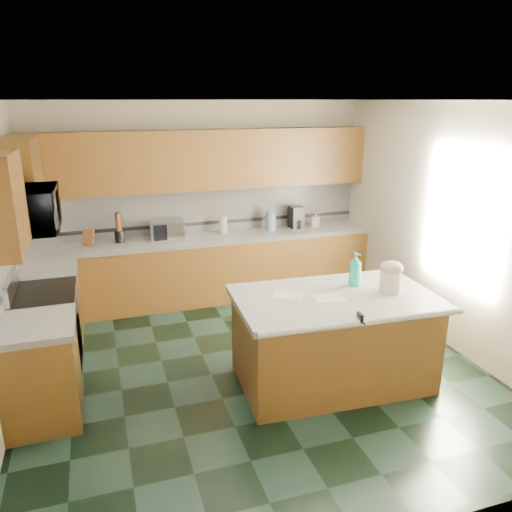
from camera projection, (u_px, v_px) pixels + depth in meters
name	position (u px, v px, depth m)	size (l,w,h in m)	color
floor	(253.00, 368.00, 5.26)	(4.60, 4.60, 0.00)	black
ceiling	(252.00, 100.00, 4.45)	(4.60, 4.60, 0.00)	white
wall_back	(202.00, 201.00, 6.96)	(4.60, 0.04, 2.70)	beige
wall_front	(380.00, 357.00, 2.75)	(4.60, 0.04, 2.70)	beige
wall_right	(451.00, 227.00, 5.54)	(0.04, 4.60, 2.70)	beige
back_base_cab	(209.00, 270.00, 6.95)	(4.60, 0.60, 0.86)	#3E2812
back_countertop	(208.00, 239.00, 6.81)	(4.60, 0.64, 0.06)	white
back_upper_cab	(204.00, 160.00, 6.61)	(4.60, 0.33, 0.78)	#3E2812
back_backsplash	(203.00, 210.00, 6.96)	(4.60, 0.02, 0.63)	silver
back_accent_band	(203.00, 223.00, 7.02)	(4.60, 0.01, 0.05)	black
left_base_cab_rear	(52.00, 307.00, 5.71)	(0.60, 0.82, 0.86)	#3E2812
left_counter_rear	(47.00, 270.00, 5.57)	(0.64, 0.82, 0.06)	white
left_base_cab_front	(42.00, 374.00, 4.32)	(0.60, 0.72, 0.86)	#3E2812
left_counter_front	(35.00, 326.00, 4.19)	(0.64, 0.72, 0.06)	white
left_backsplash	(5.00, 262.00, 4.71)	(0.02, 2.30, 0.63)	silver
left_accent_band	(8.00, 282.00, 4.77)	(0.01, 2.30, 0.05)	black
left_upper_cab_rear	(22.00, 174.00, 5.34)	(0.33, 1.09, 0.78)	#3E2812
range_body	(48.00, 336.00, 4.99)	(0.60, 0.76, 0.88)	#B7B7BC
range_oven_door	(79.00, 336.00, 5.09)	(0.02, 0.68, 0.55)	black
range_cooktop	(42.00, 294.00, 4.85)	(0.62, 0.78, 0.04)	black
range_handle	(78.00, 301.00, 4.98)	(0.02, 0.02, 0.66)	#B7B7BC
range_backguard	(11.00, 285.00, 4.74)	(0.06, 0.76, 0.18)	#B7B7BC
microwave	(30.00, 210.00, 4.60)	(0.73, 0.50, 0.41)	#B7B7BC
island_base	(333.00, 342.00, 4.90)	(1.80, 1.03, 0.86)	#3E2812
island_top	(335.00, 299.00, 4.76)	(1.90, 1.13, 0.06)	white
island_bullnose	(365.00, 323.00, 4.25)	(0.06, 0.06, 1.90)	white
treat_jar	(390.00, 282.00, 4.81)	(0.20, 0.20, 0.21)	silver
treat_jar_lid	(391.00, 268.00, 4.77)	(0.22, 0.22, 0.14)	#D2A1A4
treat_jar_knob	(392.00, 263.00, 4.75)	(0.03, 0.03, 0.07)	tan
treat_jar_knob_end_l	(389.00, 264.00, 4.74)	(0.04, 0.04, 0.04)	tan
treat_jar_knob_end_r	(395.00, 263.00, 4.76)	(0.04, 0.04, 0.04)	tan
soap_bottle_island	(355.00, 269.00, 4.97)	(0.13, 0.13, 0.34)	#21AE94
paper_sheet_a	(329.00, 298.00, 4.69)	(0.28, 0.21, 0.00)	white
paper_sheet_b	(288.00, 295.00, 4.76)	(0.29, 0.21, 0.00)	white
clamp_body	(360.00, 318.00, 4.24)	(0.03, 0.09, 0.08)	black
clamp_handle	(363.00, 323.00, 4.20)	(0.01, 0.01, 0.06)	black
knife_block	(89.00, 237.00, 6.36)	(0.12, 0.10, 0.21)	#472814
utensil_crock	(120.00, 236.00, 6.50)	(0.13, 0.13, 0.16)	black
utensil_bundle	(118.00, 222.00, 6.44)	(0.07, 0.07, 0.23)	#472814
toaster_oven	(167.00, 230.00, 6.65)	(0.44, 0.30, 0.25)	#B7B7BC
toaster_oven_door	(169.00, 232.00, 6.52)	(0.40, 0.01, 0.21)	black
paper_towel	(223.00, 225.00, 6.92)	(0.11, 0.11, 0.25)	white
paper_towel_base	(223.00, 233.00, 6.96)	(0.16, 0.16, 0.01)	#B7B7BC
water_jug	(270.00, 221.00, 7.09)	(0.15, 0.15, 0.25)	#6891BA
water_jug_neck	(271.00, 212.00, 7.05)	(0.07, 0.07, 0.04)	#6891BA
coffee_maker	(296.00, 217.00, 7.22)	(0.18, 0.20, 0.31)	black
coffee_carafe	(297.00, 224.00, 7.20)	(0.13, 0.13, 0.13)	black
soap_bottle_back	(316.00, 219.00, 7.29)	(0.10, 0.10, 0.21)	white
soap_back_cap	(316.00, 211.00, 7.26)	(0.02, 0.02, 0.03)	red
window_light_proxy	(463.00, 218.00, 5.31)	(0.02, 1.40, 1.10)	white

